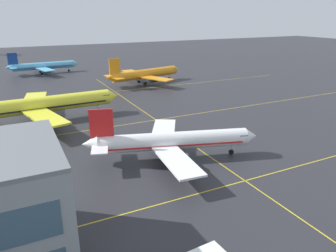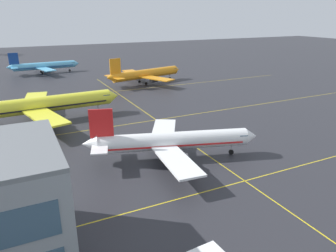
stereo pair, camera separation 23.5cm
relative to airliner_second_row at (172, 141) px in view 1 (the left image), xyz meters
The scene contains 5 objects.
airliner_second_row is the anchor object (origin of this frame).
airliner_third_row 40.51m from the airliner_second_row, 119.45° to the left, with size 41.37×35.70×12.87m.
airliner_far_left_stand 71.76m from the airliner_second_row, 71.74° to the left, with size 35.23×29.95×11.04m.
airliner_far_right_stand 111.06m from the airliner_second_row, 95.95° to the left, with size 32.64×28.13×10.15m.
taxiway_markings 9.30m from the airliner_second_row, 34.22° to the left, with size 148.57×160.97×0.01m.
Camera 1 is at (-32.98, -2.68, 26.72)m, focal length 34.29 mm.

